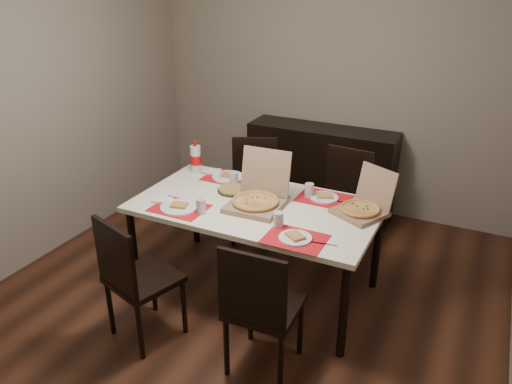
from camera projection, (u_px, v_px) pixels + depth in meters
ground at (241, 300)px, 3.90m from camera, size 3.80×4.00×0.02m
room_walls at (267, 65)px, 3.54m from camera, size 3.84×4.02×2.62m
sideboard at (320, 170)px, 5.17m from camera, size 1.50×0.40×0.90m
dining_table at (256, 212)px, 3.75m from camera, size 1.80×1.00×0.75m
chair_near_left at (134, 276)px, 3.28m from camera, size 0.53×0.53×0.93m
chair_near_right at (260, 305)px, 3.00m from camera, size 0.44×0.44×0.93m
chair_far_left at (254, 184)px, 4.67m from camera, size 0.55×0.55×0.93m
chair_far_right at (342, 197)px, 4.41m from camera, size 0.46×0.46×0.93m
setting_near_left at (183, 206)px, 3.65m from camera, size 0.47×0.30×0.11m
setting_near_right at (290, 232)px, 3.28m from camera, size 0.48×0.30×0.11m
setting_far_left at (228, 177)px, 4.16m from camera, size 0.48×0.30×0.11m
setting_far_right at (320, 195)px, 3.81m from camera, size 0.47×0.30×0.11m
napkin_loose at (257, 211)px, 3.60m from camera, size 0.16×0.16×0.02m
pizza_box_center at (257, 199)px, 3.67m from camera, size 0.40×0.44×0.39m
pizza_box_right at (363, 207)px, 3.56m from camera, size 0.44×0.46×0.32m
faina_plate at (233, 190)px, 3.93m from camera, size 0.24×0.24×0.03m
dip_bowl at (284, 199)px, 3.78m from camera, size 0.11×0.11×0.03m
soda_bottle at (196, 159)px, 4.27m from camera, size 0.09×0.09×0.28m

